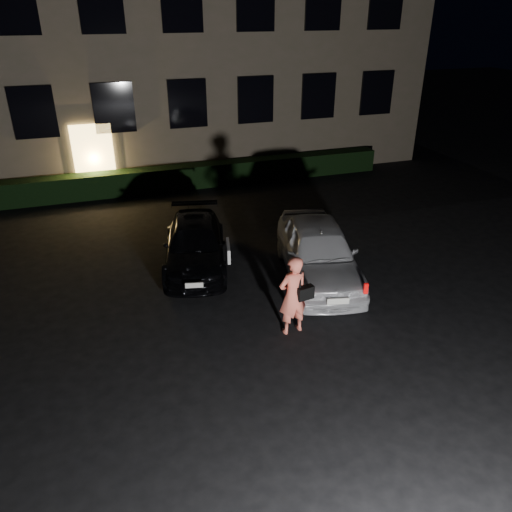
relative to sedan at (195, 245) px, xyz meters
name	(u,v)px	position (x,y,z in m)	size (l,w,h in m)	color
ground	(305,346)	(1.32, -4.25, -0.56)	(80.00, 80.00, 0.00)	black
building	(163,10)	(1.32, 10.74, 5.44)	(20.00, 8.11, 12.00)	#675E4A
hedge	(194,176)	(1.32, 6.25, -0.14)	(15.00, 0.70, 0.85)	black
sedan	(195,245)	(0.00, 0.00, 0.00)	(2.40, 4.13, 1.13)	black
hatch	(318,251)	(2.78, -1.67, 0.16)	(2.62, 4.52, 1.45)	silver
man	(293,295)	(1.27, -3.68, 0.32)	(0.78, 0.52, 1.77)	#FF745D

